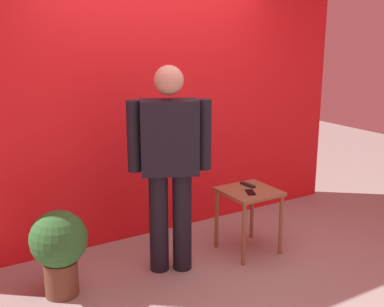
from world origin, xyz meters
name	(u,v)px	position (x,y,z in m)	size (l,w,h in m)	color
ground_plane	(232,284)	(0.00, 0.00, 0.00)	(12.00, 12.00, 0.00)	#9E9991
back_wall_red	(154,68)	(0.00, 1.33, 1.66)	(4.41, 0.12, 3.31)	red
standing_person	(170,160)	(-0.29, 0.50, 0.98)	(0.67, 0.41, 1.74)	black
side_table	(249,201)	(0.49, 0.44, 0.49)	(0.48, 0.48, 0.60)	olive
cell_phone	(250,192)	(0.45, 0.37, 0.60)	(0.07, 0.14, 0.01)	black
tv_remote	(248,185)	(0.55, 0.54, 0.61)	(0.04, 0.17, 0.02)	black
potted_plant	(59,246)	(-1.22, 0.57, 0.41)	(0.44, 0.44, 0.69)	brown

